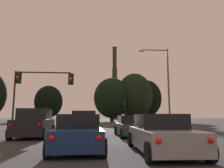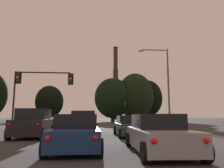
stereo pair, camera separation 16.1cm
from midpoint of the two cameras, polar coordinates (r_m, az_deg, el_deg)
The scene contains 13 objects.
sedan_right_lane_front at distance 15.72m, azimuth 4.68°, elevation -10.98°, with size 1.99×4.71×1.43m.
sedan_right_lane_second at distance 8.63m, azimuth 12.09°, elevation -12.75°, with size 2.09×4.74×1.43m.
suv_left_lane_front at distance 15.61m, azimuth -19.78°, elevation -9.67°, with size 2.30×4.98×1.86m.
sedan_center_lane_second at distance 9.33m, azimuth -9.18°, elevation -12.51°, with size 2.12×4.75×1.43m.
pickup_truck_center_lane_front at distance 16.81m, azimuth -7.77°, elevation -10.31°, with size 2.22×5.52×1.82m.
traffic_light_far_right at distance 58.80m, azimuth 3.31°, elevation -6.40°, with size 0.78×0.50×5.49m.
traffic_light_overhead_left at distance 24.21m, azimuth -19.73°, elevation -0.14°, with size 6.21×0.50×6.09m.
street_lamp at distance 25.94m, azimuth 13.21°, elevation 1.25°, with size 3.53×0.36×9.28m.
smokestack at distance 144.86m, azimuth 0.67°, elevation -1.59°, with size 6.20×6.20×48.76m.
treeline_center_left at distance 65.58m, azimuth 5.86°, elevation -3.18°, with size 10.83×9.75×14.38m.
treeline_far_left at distance 70.05m, azimuth 9.11°, elevation -3.70°, with size 9.02×8.11×12.95m.
treeline_far_right at distance 74.05m, azimuth -16.30°, elevation -4.44°, with size 9.02×8.12×11.56m.
treeline_left_mid at distance 63.42m, azimuth -0.07°, elevation -3.65°, with size 10.49×9.44×12.69m.
Camera 1 is at (0.50, -1.41, 1.31)m, focal length 35.00 mm.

